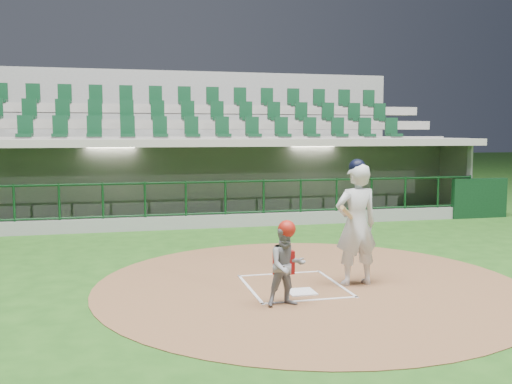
% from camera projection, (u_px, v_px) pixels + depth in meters
% --- Properties ---
extents(ground, '(120.00, 120.00, 0.00)m').
position_uv_depth(ground, '(289.00, 282.00, 9.78)').
color(ground, '#1D4915').
rests_on(ground, ground).
extents(dirt_circle, '(7.20, 7.20, 0.01)m').
position_uv_depth(dirt_circle, '(309.00, 284.00, 9.65)').
color(dirt_circle, brown).
rests_on(dirt_circle, ground).
extents(home_plate, '(0.43, 0.43, 0.02)m').
position_uv_depth(home_plate, '(301.00, 292.00, 9.10)').
color(home_plate, white).
rests_on(home_plate, dirt_circle).
extents(batter_box_chalk, '(1.55, 1.80, 0.01)m').
position_uv_depth(batter_box_chalk, '(294.00, 286.00, 9.48)').
color(batter_box_chalk, white).
rests_on(batter_box_chalk, ground).
extents(dugout_structure, '(16.40, 3.70, 3.00)m').
position_uv_depth(dugout_structure, '(213.00, 186.00, 17.25)').
color(dugout_structure, gray).
rests_on(dugout_structure, ground).
extents(seating_deck, '(17.00, 6.72, 5.15)m').
position_uv_depth(seating_deck, '(200.00, 165.00, 20.18)').
color(seating_deck, slate).
rests_on(seating_deck, ground).
extents(batter, '(0.92, 0.91, 2.11)m').
position_uv_depth(batter, '(356.00, 223.00, 9.49)').
color(batter, silver).
rests_on(batter, dirt_circle).
extents(catcher, '(0.61, 0.49, 1.27)m').
position_uv_depth(catcher, '(287.00, 264.00, 8.36)').
color(catcher, gray).
rests_on(catcher, dirt_circle).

